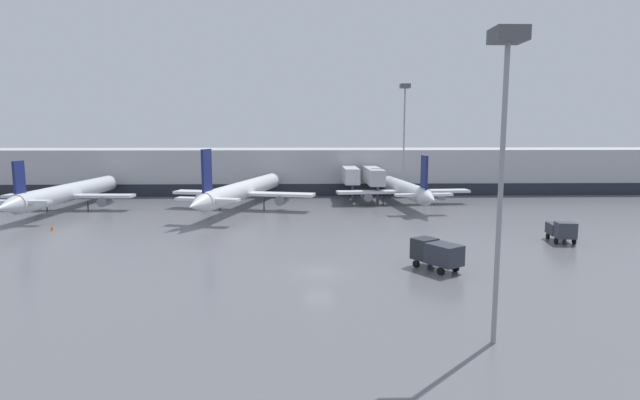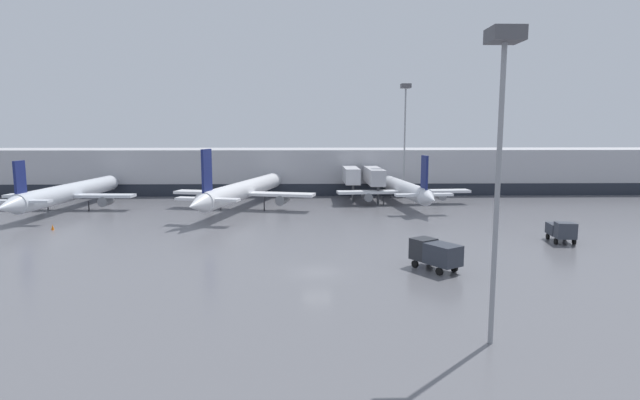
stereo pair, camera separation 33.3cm
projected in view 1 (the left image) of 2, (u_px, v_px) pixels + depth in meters
The scene contains 10 objects.
ground_plane at pixel (319, 272), 44.79m from camera, with size 320.00×320.00×0.00m, color slate.
terminal_building at pixel (311, 170), 105.47m from camera, with size 160.00×29.22×9.00m.
parked_jet_0 at pixel (243, 190), 80.69m from camera, with size 23.44×38.42×10.25m.
parked_jet_1 at pixel (404, 189), 86.20m from camera, with size 23.42×31.66×9.01m.
parked_jet_2 at pixel (69, 193), 80.08m from camera, with size 20.77×36.44×8.69m.
service_truck_0 at pixel (562, 230), 57.00m from camera, with size 2.67×4.45×2.48m.
service_truck_1 at pixel (436, 252), 45.43m from camera, with size 4.35×5.15×2.67m.
traffic_cone_2 at pixel (52, 227), 63.95m from camera, with size 0.38×0.38×0.71m.
apron_light_mast_1 at pixel (505, 98), 27.89m from camera, with size 1.80×1.80×18.21m.
apron_light_mast_4 at pixel (405, 110), 93.51m from camera, with size 1.80×1.80×21.42m.
Camera 1 is at (-1.17, -43.48, 12.51)m, focal length 28.00 mm.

